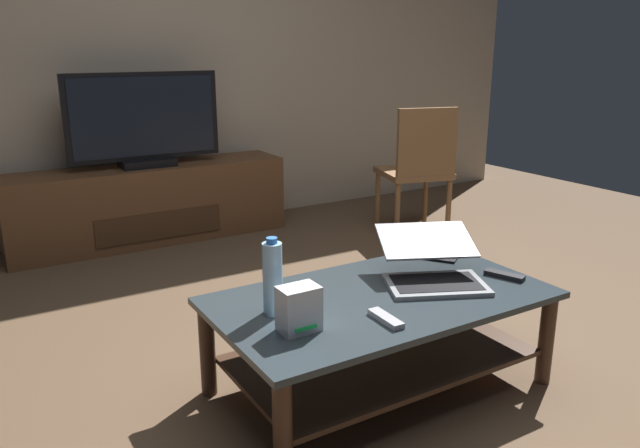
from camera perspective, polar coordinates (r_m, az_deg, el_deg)
The scene contains 12 objects.
ground_plane at distance 2.69m, azimuth 4.07°, elevation -12.79°, with size 7.68×7.68×0.00m, color brown.
back_wall at distance 4.63m, azimuth -14.57°, elevation 16.91°, with size 6.40×0.12×2.80m, color #B2A38C.
coffee_table at distance 2.41m, azimuth 5.59°, elevation -9.11°, with size 1.27×0.71×0.39m.
media_cabinet at distance 4.37m, azimuth -15.40°, elevation 1.82°, with size 1.85×0.41×0.52m.
television at distance 4.25m, azimuth -15.88°, elevation 9.03°, with size 1.00×0.20×0.61m.
dining_chair at distance 4.31m, azimuth 9.08°, elevation 5.36°, with size 0.54×0.54×0.91m.
laptop at distance 2.51m, azimuth 10.25°, elevation -3.84°, with size 0.52×0.53×0.18m.
router_box at distance 2.04m, azimuth -1.96°, elevation -7.82°, with size 0.13×0.10×0.15m.
water_bottle_near at distance 2.16m, azimuth -4.39°, elevation -4.97°, with size 0.07×0.07×0.28m.
cell_phone at distance 2.78m, azimuth 11.02°, elevation -3.13°, with size 0.07×0.14×0.01m, color black.
tv_remote at distance 2.15m, azimuth 6.09°, elevation -8.67°, with size 0.04×0.16×0.02m, color #99999E.
soundbar_remote at distance 2.62m, azimuth 16.63°, elevation -4.56°, with size 0.04×0.16×0.02m, color black.
Camera 1 is at (-1.38, -1.91, 1.30)m, focal length 34.72 mm.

